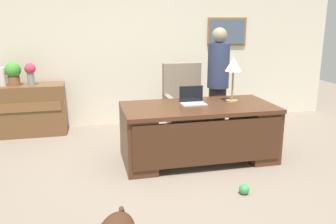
{
  "coord_description": "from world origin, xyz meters",
  "views": [
    {
      "loc": [
        -1.06,
        -3.67,
        1.8
      ],
      "look_at": [
        -0.13,
        0.3,
        0.75
      ],
      "focal_mm": 38.39,
      "sensor_mm": 36.0,
      "label": 1
    }
  ],
  "objects_px": {
    "desk_lamp": "(233,67)",
    "dog_toy_ball": "(244,189)",
    "laptop": "(192,99)",
    "potted_plant": "(13,73)",
    "desk": "(199,131)",
    "vase_with_flowers": "(30,72)",
    "person_standing": "(218,83)",
    "armchair": "(184,106)",
    "credenza": "(18,110)",
    "vase_empty": "(2,77)"
  },
  "relations": [
    {
      "from": "vase_with_flowers",
      "to": "potted_plant",
      "type": "distance_m",
      "value": 0.25
    },
    {
      "from": "credenza",
      "to": "person_standing",
      "type": "bearing_deg",
      "value": -16.99
    },
    {
      "from": "person_standing",
      "to": "desk_lamp",
      "type": "distance_m",
      "value": 0.7
    },
    {
      "from": "desk",
      "to": "person_standing",
      "type": "height_order",
      "value": "person_standing"
    },
    {
      "from": "desk",
      "to": "dog_toy_ball",
      "type": "bearing_deg",
      "value": -80.29
    },
    {
      "from": "dog_toy_ball",
      "to": "desk_lamp",
      "type": "bearing_deg",
      "value": 74.63
    },
    {
      "from": "dog_toy_ball",
      "to": "potted_plant",
      "type": "bearing_deg",
      "value": 134.4
    },
    {
      "from": "person_standing",
      "to": "laptop",
      "type": "relative_size",
      "value": 5.29
    },
    {
      "from": "armchair",
      "to": "dog_toy_ball",
      "type": "bearing_deg",
      "value": -87.08
    },
    {
      "from": "desk",
      "to": "desk_lamp",
      "type": "height_order",
      "value": "desk_lamp"
    },
    {
      "from": "person_standing",
      "to": "potted_plant",
      "type": "xyz_separation_m",
      "value": [
        -3.01,
        0.92,
        0.13
      ]
    },
    {
      "from": "desk",
      "to": "desk_lamp",
      "type": "bearing_deg",
      "value": 14.44
    },
    {
      "from": "person_standing",
      "to": "desk",
      "type": "bearing_deg",
      "value": -125.27
    },
    {
      "from": "dog_toy_ball",
      "to": "vase_with_flowers",
      "type": "bearing_deg",
      "value": 131.55
    },
    {
      "from": "credenza",
      "to": "vase_with_flowers",
      "type": "height_order",
      "value": "vase_with_flowers"
    },
    {
      "from": "armchair",
      "to": "dog_toy_ball",
      "type": "relative_size",
      "value": 10.51
    },
    {
      "from": "armchair",
      "to": "dog_toy_ball",
      "type": "distance_m",
      "value": 2.06
    },
    {
      "from": "desk",
      "to": "dog_toy_ball",
      "type": "height_order",
      "value": "desk"
    },
    {
      "from": "laptop",
      "to": "vase_empty",
      "type": "bearing_deg",
      "value": 149.39
    },
    {
      "from": "potted_plant",
      "to": "dog_toy_ball",
      "type": "height_order",
      "value": "potted_plant"
    },
    {
      "from": "laptop",
      "to": "credenza",
      "type": "bearing_deg",
      "value": 147.67
    },
    {
      "from": "desk_lamp",
      "to": "credenza",
      "type": "bearing_deg",
      "value": 152.53
    },
    {
      "from": "desk",
      "to": "potted_plant",
      "type": "distance_m",
      "value": 3.05
    },
    {
      "from": "person_standing",
      "to": "potted_plant",
      "type": "bearing_deg",
      "value": 163.02
    },
    {
      "from": "person_standing",
      "to": "vase_empty",
      "type": "relative_size",
      "value": 5.92
    },
    {
      "from": "armchair",
      "to": "vase_empty",
      "type": "bearing_deg",
      "value": 165.53
    },
    {
      "from": "laptop",
      "to": "desk_lamp",
      "type": "distance_m",
      "value": 0.68
    },
    {
      "from": "credenza",
      "to": "dog_toy_ball",
      "type": "distance_m",
      "value": 3.81
    },
    {
      "from": "laptop",
      "to": "potted_plant",
      "type": "distance_m",
      "value": 2.88
    },
    {
      "from": "person_standing",
      "to": "vase_with_flowers",
      "type": "distance_m",
      "value": 2.91
    },
    {
      "from": "armchair",
      "to": "vase_with_flowers",
      "type": "height_order",
      "value": "armchair"
    },
    {
      "from": "armchair",
      "to": "desk_lamp",
      "type": "bearing_deg",
      "value": -63.35
    },
    {
      "from": "dog_toy_ball",
      "to": "desk",
      "type": "bearing_deg",
      "value": 99.71
    },
    {
      "from": "credenza",
      "to": "armchair",
      "type": "xyz_separation_m",
      "value": [
        2.55,
        -0.7,
        0.1
      ]
    },
    {
      "from": "vase_with_flowers",
      "to": "armchair",
      "type": "bearing_deg",
      "value": -16.95
    },
    {
      "from": "desk_lamp",
      "to": "dog_toy_ball",
      "type": "height_order",
      "value": "desk_lamp"
    },
    {
      "from": "person_standing",
      "to": "dog_toy_ball",
      "type": "xyz_separation_m",
      "value": [
        -0.36,
        -1.79,
        -0.82
      ]
    },
    {
      "from": "potted_plant",
      "to": "dog_toy_ball",
      "type": "xyz_separation_m",
      "value": [
        2.66,
        -2.71,
        -0.95
      ]
    },
    {
      "from": "laptop",
      "to": "vase_empty",
      "type": "distance_m",
      "value": 3.02
    },
    {
      "from": "laptop",
      "to": "dog_toy_ball",
      "type": "height_order",
      "value": "laptop"
    },
    {
      "from": "potted_plant",
      "to": "credenza",
      "type": "bearing_deg",
      "value": -10.1
    },
    {
      "from": "armchair",
      "to": "vase_empty",
      "type": "xyz_separation_m",
      "value": [
        -2.72,
        0.7,
        0.44
      ]
    },
    {
      "from": "credenza",
      "to": "person_standing",
      "type": "relative_size",
      "value": 0.87
    },
    {
      "from": "desk_lamp",
      "to": "dog_toy_ball",
      "type": "xyz_separation_m",
      "value": [
        -0.32,
        -1.17,
        -1.14
      ]
    },
    {
      "from": "credenza",
      "to": "person_standing",
      "type": "xyz_separation_m",
      "value": [
        3.01,
        -0.92,
        0.47
      ]
    },
    {
      "from": "armchair",
      "to": "vase_with_flowers",
      "type": "bearing_deg",
      "value": 163.05
    },
    {
      "from": "person_standing",
      "to": "vase_empty",
      "type": "bearing_deg",
      "value": 163.85
    },
    {
      "from": "dog_toy_ball",
      "to": "person_standing",
      "type": "bearing_deg",
      "value": 78.78
    },
    {
      "from": "desk",
      "to": "vase_with_flowers",
      "type": "xyz_separation_m",
      "value": [
        -2.23,
        1.67,
        0.61
      ]
    },
    {
      "from": "credenza",
      "to": "armchair",
      "type": "bearing_deg",
      "value": -15.37
    }
  ]
}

